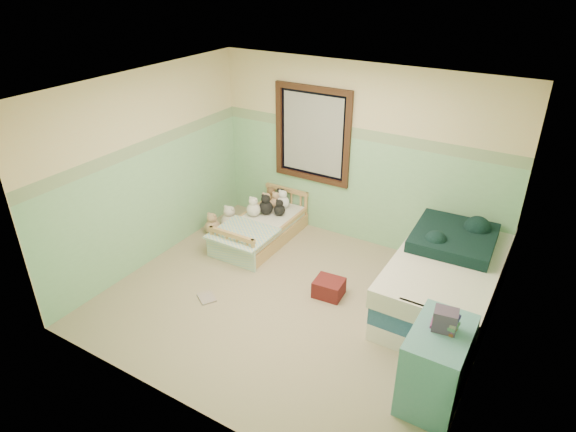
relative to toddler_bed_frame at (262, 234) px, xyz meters
The scene contains 31 objects.
floor 1.53m from the toddler_bed_frame, 43.51° to the right, with size 4.20×3.60×0.02m, color #82765C.
ceiling 2.86m from the toddler_bed_frame, 43.51° to the right, with size 4.20×3.60×0.02m, color white.
wall_back 1.77m from the toddler_bed_frame, 34.14° to the left, with size 4.20×0.04×2.50m, color beige.
wall_front 3.27m from the toddler_bed_frame, 68.79° to the right, with size 4.20×0.04×2.50m, color beige.
wall_left 1.85m from the toddler_bed_frame, 133.42° to the right, with size 0.04×3.60×2.50m, color beige.
wall_right 3.57m from the toddler_bed_frame, 18.13° to the right, with size 0.04×3.60×2.50m, color beige.
wainscot_mint 1.48m from the toddler_bed_frame, 33.60° to the left, with size 4.20×0.01×1.50m, color #7FBA84.
border_strip 1.99m from the toddler_bed_frame, 33.60° to the left, with size 4.20×0.01×0.15m, color #427B43.
window_frame 1.58m from the toddler_bed_frame, 60.22° to the left, with size 1.16×0.06×1.36m, color #3D2113.
window_blinds 1.59m from the toddler_bed_frame, 60.57° to the left, with size 0.92×0.01×1.12m, color #B2B2AC.
toddler_bed_frame is the anchor object (origin of this frame).
toddler_mattress 0.15m from the toddler_bed_frame, ahead, with size 0.67×1.40×0.12m, color white.
patchwork_quilt 0.51m from the toddler_bed_frame, 90.00° to the right, with size 0.79×0.73×0.03m, color #7AB5D3.
plush_bed_brown 0.61m from the toddler_bed_frame, 106.70° to the left, with size 0.20×0.20×0.20m, color brown.
plush_bed_white 0.59m from the toddler_bed_frame, 84.29° to the left, with size 0.20×0.20×0.20m, color white.
plush_bed_tan 0.43m from the toddler_bed_frame, 109.65° to the left, with size 0.20×0.20×0.20m, color tan.
plush_bed_dark 0.43m from the toddler_bed_frame, 65.10° to the left, with size 0.17×0.17×0.17m, color black.
plush_floor_cream 0.57m from the toddler_bed_frame, behind, with size 0.27×0.27×0.27m, color silver.
plush_floor_tan 0.75m from the toddler_bed_frame, 162.03° to the right, with size 0.23×0.23×0.23m, color tan.
twin_bed_frame 2.66m from the toddler_bed_frame, ahead, with size 1.06×2.12×0.22m, color white.
twin_boxspring 2.67m from the toddler_bed_frame, ahead, with size 1.06×2.12×0.22m, color navy.
twin_mattress 2.70m from the toddler_bed_frame, ahead, with size 1.10×2.16×0.22m, color silver.
teal_blanket 2.69m from the toddler_bed_frame, ahead, with size 0.90×0.95×0.14m, color black.
dresser 3.37m from the toddler_bed_frame, 28.49° to the right, with size 0.49×0.78×0.78m, color teal.
book_stack 3.43m from the toddler_bed_frame, 27.99° to the right, with size 0.20×0.16×0.20m, color brown.
red_pillow 1.59m from the toddler_bed_frame, 25.85° to the right, with size 0.34×0.30×0.21m, color maroon.
floor_book 1.53m from the toddler_bed_frame, 82.22° to the right, with size 0.23×0.18×0.02m, color gold.
extra_plush_0 0.56m from the toddler_bed_frame, 96.13° to the left, with size 0.17×0.17×0.17m, color tan.
extra_plush_1 0.37m from the toddler_bed_frame, 158.47° to the left, with size 0.20×0.20×0.20m, color silver.
extra_plush_2 0.39m from the toddler_bed_frame, 106.14° to the left, with size 0.21×0.21×0.21m, color black.
extra_plush_3 0.63m from the toddler_bed_frame, 91.22° to the left, with size 0.19×0.19×0.19m, color black.
Camera 1 is at (2.39, -4.06, 3.64)m, focal length 30.74 mm.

